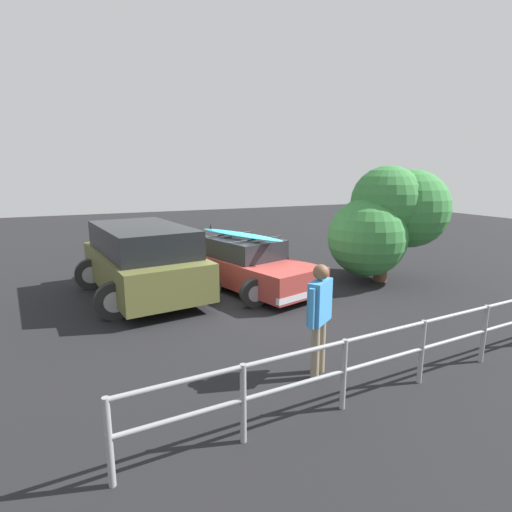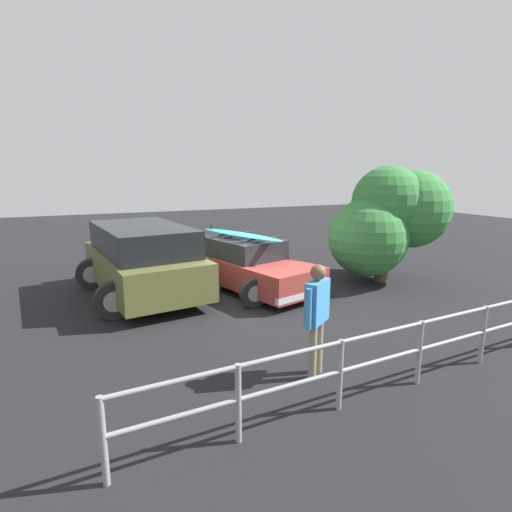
{
  "view_description": "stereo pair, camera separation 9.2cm",
  "coord_description": "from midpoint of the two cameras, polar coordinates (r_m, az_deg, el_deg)",
  "views": [
    {
      "loc": [
        3.6,
        8.49,
        2.92
      ],
      "look_at": [
        -0.3,
        -0.02,
        0.95
      ],
      "focal_mm": 28.0,
      "sensor_mm": 36.0,
      "label": 1
    },
    {
      "loc": [
        3.51,
        8.53,
        2.92
      ],
      "look_at": [
        -0.3,
        -0.02,
        0.95
      ],
      "focal_mm": 28.0,
      "sensor_mm": 36.0,
      "label": 2
    }
  ],
  "objects": [
    {
      "name": "ground_plane",
      "position": [
        9.68,
        -1.3,
        -5.75
      ],
      "size": [
        44.0,
        44.0,
        0.02
      ],
      "primitive_type": "cube",
      "color": "black",
      "rests_on": "ground"
    },
    {
      "name": "sedan_car",
      "position": [
        10.21,
        -1.26,
        -1.17
      ],
      "size": [
        2.88,
        4.44,
        1.56
      ],
      "color": "#9E3833",
      "rests_on": "ground"
    },
    {
      "name": "suv_car",
      "position": [
        9.88,
        -15.59,
        -0.46
      ],
      "size": [
        3.05,
        4.54,
        1.7
      ],
      "color": "brown",
      "rests_on": "ground"
    },
    {
      "name": "person_bystander",
      "position": [
        5.79,
        9.15,
        -7.65
      ],
      "size": [
        0.55,
        0.42,
        1.67
      ],
      "color": "gray",
      "rests_on": "ground"
    },
    {
      "name": "railing_fence",
      "position": [
        6.61,
        26.76,
        -9.87
      ],
      "size": [
        9.72,
        0.55,
        0.93
      ],
      "color": "gray",
      "rests_on": "ground"
    },
    {
      "name": "bush_near_left",
      "position": [
        11.21,
        17.95,
        4.63
      ],
      "size": [
        3.35,
        2.92,
        3.1
      ],
      "color": "brown",
      "rests_on": "ground"
    }
  ]
}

